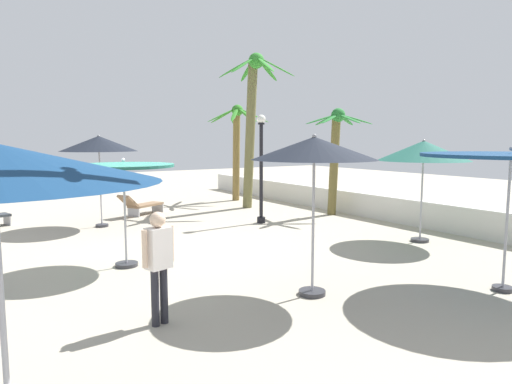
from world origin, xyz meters
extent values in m
plane|color=#B2A893|center=(0.00, 0.00, 0.00)|extent=(56.00, 56.00, 0.00)
cube|color=silver|center=(0.00, 8.77, 0.42)|extent=(25.20, 0.30, 0.84)
cylinder|color=#333338|center=(0.28, -0.51, 0.04)|extent=(0.49, 0.49, 0.08)
cylinder|color=#A5A5AD|center=(0.28, -0.51, 1.12)|extent=(0.05, 0.05, 2.24)
cylinder|color=#1E594C|center=(0.28, -0.51, 2.22)|extent=(2.16, 2.16, 0.06)
sphere|color=#99999E|center=(0.28, -0.51, 2.34)|extent=(0.08, 0.08, 0.08)
cylinder|color=#333338|center=(5.68, 4.85, 0.04)|extent=(0.37, 0.37, 0.08)
cylinder|color=#A5A5AD|center=(5.68, 4.85, 1.26)|extent=(0.05, 0.05, 2.53)
cylinder|color=navy|center=(5.68, 4.85, 2.51)|extent=(3.09, 3.09, 0.06)
sphere|color=#99999E|center=(5.68, 4.85, 2.62)|extent=(0.08, 0.08, 0.08)
cylinder|color=#333338|center=(-4.69, 0.21, 0.04)|extent=(0.40, 0.40, 0.08)
cylinder|color=#A5A5AD|center=(-4.69, 0.21, 1.23)|extent=(0.05, 0.05, 2.46)
cone|color=black|center=(-4.69, 0.21, 2.66)|extent=(2.38, 2.38, 0.48)
sphere|color=#99999E|center=(-4.69, 0.21, 2.90)|extent=(0.08, 0.08, 0.08)
cylinder|color=#A5A5AD|center=(6.03, -3.22, 1.25)|extent=(0.05, 0.05, 2.50)
cylinder|color=#333338|center=(3.93, 1.74, 0.04)|extent=(0.49, 0.49, 0.08)
cylinder|color=#A5A5AD|center=(3.93, 1.74, 1.24)|extent=(0.05, 0.05, 2.48)
cone|color=black|center=(3.93, 1.74, 2.63)|extent=(2.22, 2.22, 0.40)
sphere|color=#99999E|center=(3.93, 1.74, 2.84)|extent=(0.08, 0.08, 0.08)
cylinder|color=#333338|center=(2.21, 7.00, 0.04)|extent=(0.48, 0.48, 0.08)
cylinder|color=#A5A5AD|center=(2.21, 7.00, 1.13)|extent=(0.05, 0.05, 2.27)
cone|color=#1E594C|center=(2.21, 7.00, 2.48)|extent=(2.44, 2.44, 0.54)
sphere|color=#99999E|center=(2.21, 7.00, 2.75)|extent=(0.08, 0.08, 0.08)
cylinder|color=brown|center=(-2.41, 8.02, 1.83)|extent=(0.48, 0.31, 3.66)
sphere|color=#277631|center=(-2.24, 8.02, 3.65)|extent=(0.50, 0.50, 0.50)
ellipsoid|color=#277631|center=(-1.62, 7.97, 3.51)|extent=(1.23, 0.31, 0.42)
ellipsoid|color=#277631|center=(-1.84, 8.51, 3.51)|extent=(0.93, 1.07, 0.42)
ellipsoid|color=#277631|center=(-2.46, 8.61, 3.51)|extent=(0.61, 1.21, 0.42)
ellipsoid|color=#277631|center=(-2.86, 8.01, 3.51)|extent=(1.22, 0.22, 0.42)
ellipsoid|color=#277631|center=(-2.46, 7.44, 3.51)|extent=(0.61, 1.21, 0.42)
ellipsoid|color=#277631|center=(-2.02, 7.44, 3.51)|extent=(0.62, 1.21, 0.42)
cylinder|color=olive|center=(-7.82, 7.03, 2.04)|extent=(0.44, 0.32, 4.08)
sphere|color=#2F7F24|center=(-7.70, 7.03, 4.07)|extent=(0.51, 0.51, 0.51)
ellipsoid|color=#2F7F24|center=(-6.96, 7.09, 3.85)|extent=(1.38, 0.31, 0.69)
ellipsoid|color=#2F7F24|center=(-7.28, 7.64, 3.85)|extent=(0.93, 1.24, 0.69)
ellipsoid|color=#2F7F24|center=(-7.97, 7.72, 3.85)|extent=(0.70, 1.34, 0.69)
ellipsoid|color=#2F7F24|center=(-8.38, 7.31, 3.85)|extent=(1.34, 0.69, 0.69)
ellipsoid|color=#2F7F24|center=(-8.33, 6.66, 3.85)|extent=(1.28, 0.86, 0.69)
ellipsoid|color=#2F7F24|center=(-7.80, 6.30, 3.85)|extent=(0.39, 1.38, 0.69)
ellipsoid|color=#2F7F24|center=(-7.13, 6.55, 3.85)|extent=(1.17, 1.03, 0.69)
cylinder|color=brown|center=(-5.45, 6.29, 2.89)|extent=(0.84, 0.38, 5.80)
sphere|color=#30872B|center=(-4.99, 6.29, 5.79)|extent=(0.60, 0.60, 0.60)
ellipsoid|color=#30872B|center=(-4.21, 6.19, 5.54)|extent=(1.44, 0.39, 0.79)
ellipsoid|color=#30872B|center=(-4.50, 6.91, 5.54)|extent=(1.05, 1.23, 0.79)
ellipsoid|color=#30872B|center=(-5.30, 7.02, 5.54)|extent=(0.74, 1.39, 0.79)
ellipsoid|color=#30872B|center=(-5.77, 6.40, 5.54)|extent=(1.44, 0.40, 0.79)
ellipsoid|color=#30872B|center=(-5.51, 5.70, 5.54)|extent=(1.09, 1.20, 0.79)
ellipsoid|color=#30872B|center=(-4.72, 5.55, 5.54)|extent=(0.68, 1.40, 0.79)
cylinder|color=black|center=(-2.49, 4.87, 0.10)|extent=(0.28, 0.28, 0.20)
cylinder|color=black|center=(-2.49, 4.87, 1.65)|extent=(0.12, 0.12, 3.30)
cylinder|color=black|center=(-2.49, 4.87, 3.30)|extent=(0.22, 0.22, 0.06)
sphere|color=white|center=(-2.49, 4.87, 3.44)|extent=(0.29, 0.29, 0.29)
cube|color=#B7B7BC|center=(-6.69, -2.33, 0.17)|extent=(0.54, 0.19, 0.35)
cube|color=#B7B7BC|center=(-6.64, 2.80, 0.17)|extent=(0.50, 0.30, 0.35)
cube|color=#B7B7BC|center=(-6.02, 1.66, 0.17)|extent=(0.50, 0.30, 0.35)
cube|color=#8C6B4C|center=(-6.33, 2.23, 0.35)|extent=(1.15, 1.49, 0.08)
cube|color=#8C6B4C|center=(-5.89, 1.43, 0.60)|extent=(0.75, 0.74, 0.48)
cylinder|color=#26262D|center=(3.73, -1.13, 0.44)|extent=(0.12, 0.12, 0.87)
cylinder|color=#26262D|center=(3.69, -0.97, 0.44)|extent=(0.12, 0.12, 0.87)
cube|color=silver|center=(3.71, -1.05, 1.18)|extent=(0.33, 0.41, 0.62)
sphere|color=beige|center=(3.71, -1.05, 1.61)|extent=(0.24, 0.24, 0.24)
cylinder|color=beige|center=(3.78, -1.28, 1.21)|extent=(0.08, 0.08, 0.56)
cylinder|color=beige|center=(3.65, -0.82, 1.21)|extent=(0.08, 0.08, 0.56)
camera|label=1|loc=(10.06, -3.40, 2.79)|focal=31.90mm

